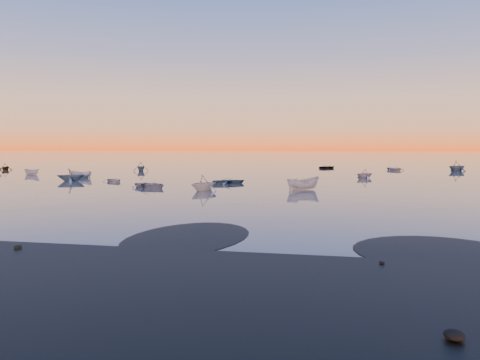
% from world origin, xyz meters
% --- Properties ---
extents(ground, '(600.00, 600.00, 0.00)m').
position_xyz_m(ground, '(0.00, 100.00, 0.00)').
color(ground, '#655D54').
rests_on(ground, ground).
extents(mud_lobes, '(140.00, 6.00, 0.07)m').
position_xyz_m(mud_lobes, '(0.00, -1.00, 0.01)').
color(mud_lobes, black).
rests_on(mud_lobes, ground).
extents(moored_fleet, '(124.00, 58.00, 1.20)m').
position_xyz_m(moored_fleet, '(0.00, 53.00, 0.00)').
color(moored_fleet, silver).
rests_on(moored_fleet, ground).
extents(boat_near_left, '(3.68, 4.89, 1.13)m').
position_xyz_m(boat_near_left, '(-9.38, 28.39, 0.00)').
color(boat_near_left, gray).
rests_on(boat_near_left, ground).
extents(boat_near_center, '(3.86, 4.48, 1.46)m').
position_xyz_m(boat_near_center, '(8.79, 29.18, 0.00)').
color(boat_near_center, silver).
rests_on(boat_near_center, ground).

